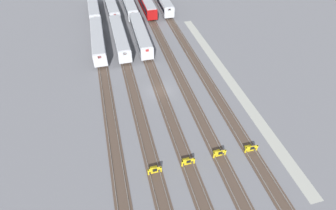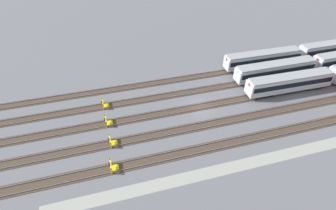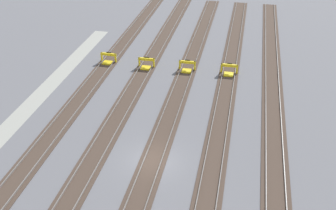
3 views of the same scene
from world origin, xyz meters
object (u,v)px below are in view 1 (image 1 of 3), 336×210
at_px(subway_car_front_row_rightmost, 98,40).
at_px(subway_car_back_row_rightmost, 94,7).
at_px(subway_car_front_row_left_inner, 141,35).
at_px(subway_car_front_row_centre, 111,5).
at_px(subway_car_front_row_right_inner, 128,4).
at_px(subway_car_back_row_centre, 120,37).
at_px(bumper_stop_nearest_track, 250,148).
at_px(bumper_stop_far_inner_track, 154,170).
at_px(subway_car_back_row_leftmost, 162,1).
at_px(bumper_stop_near_inner_track, 219,153).
at_px(bumper_stop_middle_track, 188,161).
at_px(subway_car_front_row_leftmost, 146,2).

height_order(subway_car_front_row_rightmost, subway_car_back_row_rightmost, same).
xyz_separation_m(subway_car_front_row_left_inner, subway_car_front_row_centre, (19.09, 4.97, 0.00)).
relative_size(subway_car_front_row_rightmost, subway_car_back_row_rightmost, 1.00).
relative_size(subway_car_front_row_centre, subway_car_front_row_right_inner, 1.00).
distance_m(subway_car_back_row_centre, bumper_stop_nearest_track, 39.14).
height_order(subway_car_front_row_left_inner, bumper_stop_far_inner_track, subway_car_front_row_left_inner).
bearing_deg(subway_car_front_row_left_inner, subway_car_back_row_leftmost, -28.01).
bearing_deg(subway_car_back_row_leftmost, subway_car_front_row_rightmost, 133.29).
distance_m(subway_car_front_row_left_inner, bumper_stop_near_inner_track, 36.15).
height_order(subway_car_front_row_rightmost, bumper_stop_far_inner_track, subway_car_front_row_rightmost).
bearing_deg(bumper_stop_nearest_track, subway_car_front_row_right_inner, 10.16).
bearing_deg(bumper_stop_middle_track, subway_car_back_row_centre, 7.85).
xyz_separation_m(subway_car_front_row_left_inner, bumper_stop_near_inner_track, (-35.78, -4.97, -1.53)).
bearing_deg(subway_car_front_row_centre, subway_car_back_row_centre, -179.91).
height_order(subway_car_front_row_rightmost, bumper_stop_nearest_track, subway_car_front_row_rightmost).
distance_m(subway_car_back_row_leftmost, subway_car_back_row_rightmost, 19.82).
bearing_deg(bumper_stop_middle_track, bumper_stop_near_inner_track, -87.56).
distance_m(subway_car_front_row_right_inner, subway_car_back_row_leftmost, 9.95).
distance_m(subway_car_front_row_centre, subway_car_back_row_centre, 19.09).
xyz_separation_m(subway_car_back_row_leftmost, bumper_stop_middle_track, (-54.72, 9.94, -1.53)).
relative_size(subway_car_front_row_right_inner, bumper_stop_far_inner_track, 9.00).
distance_m(bumper_stop_nearest_track, bumper_stop_far_inner_track, 14.85).
bearing_deg(bumper_stop_nearest_track, bumper_stop_middle_track, 88.94).
height_order(bumper_stop_nearest_track, bumper_stop_middle_track, same).
xyz_separation_m(subway_car_front_row_left_inner, bumper_stop_far_inner_track, (-36.11, 4.92, -1.53)).
bearing_deg(subway_car_front_row_left_inner, subway_car_front_row_right_inner, -0.07).
bearing_deg(bumper_stop_near_inner_track, subway_car_back_row_centre, 15.48).
bearing_deg(bumper_stop_near_inner_track, subway_car_front_row_right_inner, 5.15).
xyz_separation_m(subway_car_front_row_left_inner, subway_car_front_row_right_inner, (19.13, -0.02, 0.00)).
bearing_deg(subway_car_front_row_leftmost, subway_car_back_row_centre, 151.90).
bearing_deg(bumper_stop_middle_track, subway_car_front_row_leftmost, -5.23).
bearing_deg(subway_car_front_row_rightmost, subway_car_back_row_leftmost, -46.71).
distance_m(subway_car_front_row_leftmost, bumper_stop_near_inner_track, 54.45).
xyz_separation_m(subway_car_front_row_right_inner, bumper_stop_middle_track, (-55.11, -0.00, -1.53)).
height_order(subway_car_front_row_leftmost, subway_car_front_row_centre, same).
xyz_separation_m(subway_car_front_row_rightmost, subway_car_back_row_leftmost, (18.74, -19.89, 0.00)).
distance_m(subway_car_back_row_leftmost, bumper_stop_nearest_track, 54.93).
relative_size(subway_car_back_row_centre, subway_car_back_row_rightmost, 1.00).
relative_size(subway_car_front_row_left_inner, subway_car_front_row_rightmost, 1.00).
distance_m(subway_car_back_row_rightmost, bumper_stop_near_inner_track, 56.95).
relative_size(subway_car_back_row_rightmost, bumper_stop_nearest_track, 8.98).
height_order(subway_car_front_row_right_inner, subway_car_back_row_rightmost, same).
distance_m(subway_car_back_row_centre, bumper_stop_middle_track, 36.36).
relative_size(subway_car_front_row_leftmost, bumper_stop_near_inner_track, 8.97).
relative_size(subway_car_front_row_rightmost, subway_car_back_row_leftmost, 1.00).
height_order(subway_car_front_row_leftmost, subway_car_back_row_rightmost, same).
height_order(subway_car_front_row_left_inner, subway_car_back_row_centre, same).
bearing_deg(subway_car_back_row_rightmost, subway_car_front_row_leftmost, -92.06).
xyz_separation_m(subway_car_front_row_left_inner, subway_car_back_row_leftmost, (18.74, -9.97, 0.00)).
relative_size(subway_car_front_row_centre, bumper_stop_middle_track, 9.02).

